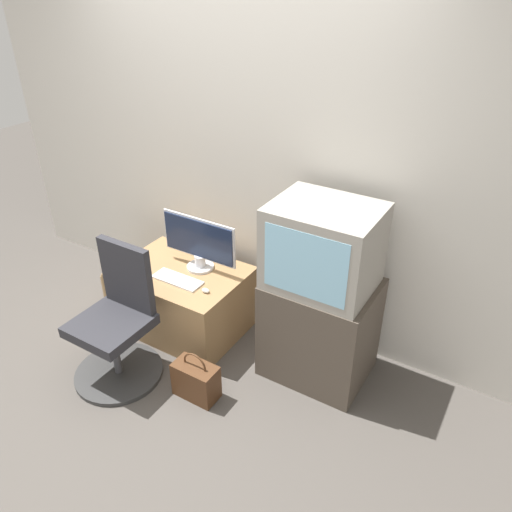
% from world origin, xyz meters
% --- Properties ---
extents(ground_plane, '(12.00, 12.00, 0.00)m').
position_xyz_m(ground_plane, '(0.00, 0.00, 0.00)').
color(ground_plane, '#4C4742').
extents(wall_back, '(4.40, 0.05, 2.60)m').
position_xyz_m(wall_back, '(0.00, 1.32, 1.30)').
color(wall_back, beige).
rests_on(wall_back, ground_plane).
extents(desk, '(0.90, 0.66, 0.48)m').
position_xyz_m(desk, '(-0.20, 0.86, 0.24)').
color(desk, '#937047').
rests_on(desk, ground_plane).
extents(side_stand, '(0.66, 0.53, 0.69)m').
position_xyz_m(side_stand, '(0.86, 0.95, 0.35)').
color(side_stand, '#4C4238').
rests_on(side_stand, ground_plane).
extents(main_monitor, '(0.60, 0.19, 0.39)m').
position_xyz_m(main_monitor, '(-0.10, 0.97, 0.69)').
color(main_monitor, silver).
rests_on(main_monitor, desk).
extents(keyboard, '(0.37, 0.14, 0.01)m').
position_xyz_m(keyboard, '(-0.14, 0.75, 0.49)').
color(keyboard, white).
rests_on(keyboard, desk).
extents(mouse, '(0.06, 0.04, 0.03)m').
position_xyz_m(mouse, '(0.11, 0.74, 0.50)').
color(mouse, silver).
rests_on(mouse, desk).
extents(crt_tv, '(0.62, 0.50, 0.52)m').
position_xyz_m(crt_tv, '(0.85, 0.94, 0.95)').
color(crt_tv, gray).
rests_on(crt_tv, side_stand).
extents(office_chair, '(0.58, 0.58, 0.91)m').
position_xyz_m(office_chair, '(-0.24, 0.26, 0.36)').
color(office_chair, '#333333').
rests_on(office_chair, ground_plane).
extents(cardboard_box_lower, '(0.20, 0.19, 0.24)m').
position_xyz_m(cardboard_box_lower, '(-0.86, 0.85, 0.12)').
color(cardboard_box_lower, '#A3845B').
rests_on(cardboard_box_lower, ground_plane).
extents(cardboard_box_upper, '(0.19, 0.15, 0.26)m').
position_xyz_m(cardboard_box_upper, '(-0.86, 0.85, 0.37)').
color(cardboard_box_upper, beige).
rests_on(cardboard_box_upper, cardboard_box_lower).
extents(handbag, '(0.28, 0.15, 0.34)m').
position_xyz_m(handbag, '(0.31, 0.33, 0.13)').
color(handbag, '#4C2D19').
rests_on(handbag, ground_plane).
extents(book, '(0.22, 0.15, 0.02)m').
position_xyz_m(book, '(-0.72, 0.62, 0.01)').
color(book, beige).
rests_on(book, ground_plane).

